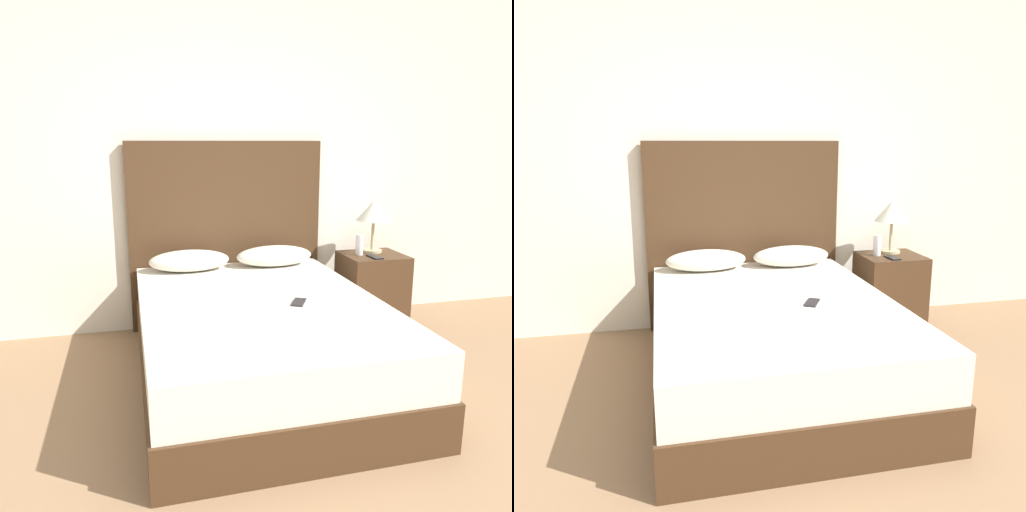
# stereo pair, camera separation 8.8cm
# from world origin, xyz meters

# --- Properties ---
(wall_back) EXTENTS (10.00, 0.06, 2.70)m
(wall_back) POSITION_xyz_m (0.00, 2.62, 1.35)
(wall_back) COLOR silver
(wall_back) RESTS_ON ground_plane
(bed) EXTENTS (1.44, 1.99, 0.52)m
(bed) POSITION_xyz_m (0.07, 1.52, 0.26)
(bed) COLOR #422B19
(bed) RESTS_ON ground_plane
(headboard) EXTENTS (1.51, 0.05, 1.46)m
(headboard) POSITION_xyz_m (0.07, 2.54, 0.73)
(headboard) COLOR #422B19
(headboard) RESTS_ON ground_plane
(pillow_left) EXTENTS (0.59, 0.28, 0.16)m
(pillow_left) POSITION_xyz_m (-0.25, 2.33, 0.59)
(pillow_left) COLOR silver
(pillow_left) RESTS_ON bed
(pillow_right) EXTENTS (0.59, 0.28, 0.16)m
(pillow_right) POSITION_xyz_m (0.40, 2.33, 0.59)
(pillow_right) COLOR silver
(pillow_right) RESTS_ON bed
(phone_on_bed) EXTENTS (0.13, 0.17, 0.01)m
(phone_on_bed) POSITION_xyz_m (0.28, 1.41, 0.52)
(phone_on_bed) COLOR #232328
(phone_on_bed) RESTS_ON bed
(nightstand) EXTENTS (0.47, 0.42, 0.59)m
(nightstand) POSITION_xyz_m (1.18, 2.21, 0.29)
(nightstand) COLOR #422B19
(nightstand) RESTS_ON ground_plane
(table_lamp) EXTENTS (0.27, 0.27, 0.42)m
(table_lamp) POSITION_xyz_m (1.21, 2.29, 0.91)
(table_lamp) COLOR tan
(table_lamp) RESTS_ON nightstand
(phone_on_nightstand) EXTENTS (0.08, 0.15, 0.01)m
(phone_on_nightstand) POSITION_xyz_m (1.13, 2.10, 0.59)
(phone_on_nightstand) COLOR black
(phone_on_nightstand) RESTS_ON nightstand
(toiletry_bottle) EXTENTS (0.06, 0.06, 0.16)m
(toiletry_bottle) POSITION_xyz_m (1.06, 2.22, 0.67)
(toiletry_bottle) COLOR silver
(toiletry_bottle) RESTS_ON nightstand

